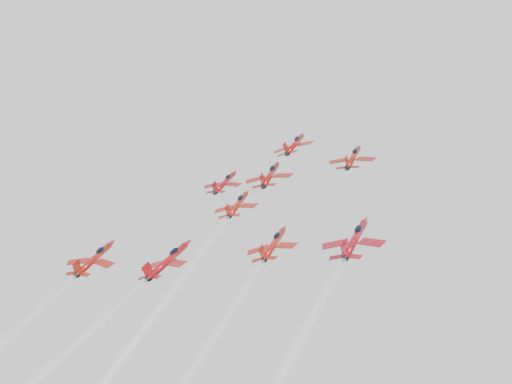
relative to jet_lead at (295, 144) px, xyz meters
The scene contains 5 objects.
jet_lead is the anchor object (origin of this frame).
jet_row2_left 20.53m from the jet_lead, 124.47° to the right, with size 8.88×10.89×8.43m.
jet_row2_center 17.12m from the jet_lead, 86.42° to the right, with size 10.41×12.76×9.88m.
jet_row2_right 22.69m from the jet_lead, 31.48° to the right, with size 9.51×11.66×9.03m.
jet_center 74.84m from the jet_lead, 90.64° to the right, with size 9.13×79.87×61.19m.
Camera 1 is at (59.05, -104.01, 128.00)m, focal length 45.00 mm.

